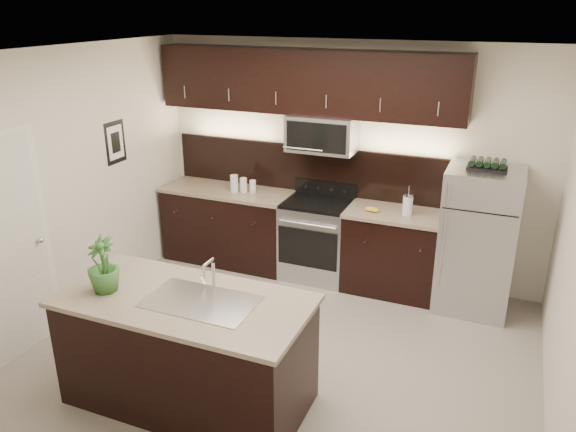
% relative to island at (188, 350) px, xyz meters
% --- Properties ---
extents(ground, '(4.50, 4.50, 0.00)m').
position_rel_island_xyz_m(ground, '(0.44, 0.82, -0.47)').
color(ground, gray).
rests_on(ground, ground).
extents(room_walls, '(4.52, 4.02, 2.71)m').
position_rel_island_xyz_m(room_walls, '(0.33, 0.78, 1.22)').
color(room_walls, beige).
rests_on(room_walls, ground).
extents(counter_run, '(3.51, 0.65, 0.94)m').
position_rel_island_xyz_m(counter_run, '(-0.01, 2.51, -0.00)').
color(counter_run, black).
rests_on(counter_run, ground).
extents(upper_fixtures, '(3.49, 0.40, 1.66)m').
position_rel_island_xyz_m(upper_fixtures, '(0.02, 2.65, 1.67)').
color(upper_fixtures, black).
rests_on(upper_fixtures, counter_run).
extents(island, '(1.96, 0.96, 0.94)m').
position_rel_island_xyz_m(island, '(0.00, 0.00, 0.00)').
color(island, black).
rests_on(island, ground).
extents(sink_faucet, '(0.84, 0.50, 0.28)m').
position_rel_island_xyz_m(sink_faucet, '(0.15, 0.01, 0.48)').
color(sink_faucet, silver).
rests_on(sink_faucet, island).
extents(refrigerator, '(0.74, 0.67, 1.53)m').
position_rel_island_xyz_m(refrigerator, '(1.97, 2.45, 0.29)').
color(refrigerator, '#B2B2B7').
rests_on(refrigerator, ground).
extents(wine_rack, '(0.38, 0.23, 0.09)m').
position_rel_island_xyz_m(wine_rack, '(1.97, 2.45, 1.10)').
color(wine_rack, black).
rests_on(wine_rack, refrigerator).
extents(plant, '(0.32, 0.32, 0.45)m').
position_rel_island_xyz_m(plant, '(-0.63, -0.12, 0.70)').
color(plant, '#306227').
rests_on(plant, island).
extents(canisters, '(0.30, 0.15, 0.20)m').
position_rel_island_xyz_m(canisters, '(-0.76, 2.48, 0.56)').
color(canisters, silver).
rests_on(canisters, counter_run).
extents(french_press, '(0.11, 0.11, 0.32)m').
position_rel_island_xyz_m(french_press, '(1.22, 2.46, 0.59)').
color(french_press, silver).
rests_on(french_press, counter_run).
extents(bananas, '(0.17, 0.14, 0.05)m').
position_rel_island_xyz_m(bananas, '(0.81, 2.43, 0.49)').
color(bananas, gold).
rests_on(bananas, counter_run).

